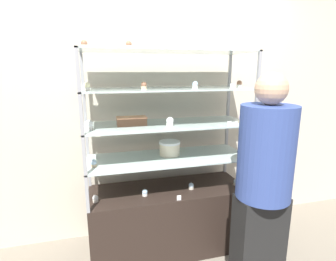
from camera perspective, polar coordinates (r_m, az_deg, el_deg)
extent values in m
plane|color=gray|center=(2.76, 0.00, -23.96)|extent=(20.00, 20.00, 0.00)
cube|color=beige|center=(2.63, -2.22, 5.06)|extent=(8.00, 0.05, 2.60)
cube|color=black|center=(2.59, 0.00, -18.59)|extent=(1.40, 0.51, 0.61)
cube|color=#99999E|center=(2.55, -16.77, -8.33)|extent=(0.02, 0.02, 0.30)
cube|color=#99999E|center=(2.84, 12.38, -5.90)|extent=(0.02, 0.02, 0.30)
cube|color=#99999E|center=(2.10, -17.19, -13.08)|extent=(0.02, 0.02, 0.30)
cube|color=#99999E|center=(2.44, 17.61, -9.38)|extent=(0.02, 0.02, 0.30)
cube|color=#B2C6C1|center=(2.34, 0.00, -5.95)|extent=(1.40, 0.51, 0.01)
cube|color=#99999E|center=(2.46, -17.23, -1.74)|extent=(0.02, 0.02, 0.30)
cube|color=#99999E|center=(2.76, 12.68, 0.07)|extent=(0.02, 0.02, 0.30)
cube|color=#99999E|center=(1.99, -17.77, -5.20)|extent=(0.02, 0.02, 0.30)
cube|color=#99999E|center=(2.35, 18.11, -2.51)|extent=(0.02, 0.02, 0.30)
cube|color=#B2C6C1|center=(2.26, 0.00, 1.35)|extent=(1.40, 0.51, 0.01)
cube|color=#99999E|center=(2.41, -17.71, 5.26)|extent=(0.02, 0.02, 0.30)
cube|color=#99999E|center=(2.71, 13.00, 6.33)|extent=(0.02, 0.02, 0.30)
cube|color=#99999E|center=(1.92, -18.39, 3.42)|extent=(0.02, 0.02, 0.30)
cube|color=#99999E|center=(2.29, 18.64, 4.83)|extent=(0.02, 0.02, 0.30)
cube|color=#B2C6C1|center=(2.22, 0.00, 9.05)|extent=(1.40, 0.51, 0.01)
cube|color=#99999E|center=(2.39, -18.22, 12.48)|extent=(0.02, 0.02, 0.30)
cube|color=#99999E|center=(2.69, 13.33, 12.75)|extent=(0.02, 0.02, 0.30)
cube|color=#99999E|center=(1.90, -19.05, 12.47)|extent=(0.02, 0.02, 0.30)
cube|color=#99999E|center=(2.27, 19.20, 12.42)|extent=(0.02, 0.02, 0.30)
cube|color=#B2C6C1|center=(2.22, 0.00, 16.89)|extent=(1.40, 0.51, 0.01)
cylinder|color=beige|center=(2.38, 0.36, -4.08)|extent=(0.18, 0.18, 0.11)
cylinder|color=white|center=(2.36, 0.36, -2.59)|extent=(0.19, 0.19, 0.02)
cube|color=brown|center=(2.20, -7.92, 1.93)|extent=(0.24, 0.12, 0.06)
cube|color=#E5996B|center=(2.20, -7.95, 2.85)|extent=(0.25, 0.12, 0.01)
cylinder|color=beige|center=(2.30, -15.49, -14.49)|extent=(0.05, 0.05, 0.02)
sphere|color=white|center=(2.29, -15.53, -13.95)|extent=(0.05, 0.05, 0.05)
cylinder|color=white|center=(2.33, -5.06, -13.70)|extent=(0.05, 0.05, 0.02)
sphere|color=silver|center=(2.32, -5.07, -13.16)|extent=(0.05, 0.05, 0.05)
cylinder|color=beige|center=(2.45, 5.05, -12.31)|extent=(0.05, 0.05, 0.02)
sphere|color=silver|center=(2.44, 5.06, -11.80)|extent=(0.05, 0.05, 0.05)
cylinder|color=beige|center=(2.60, 14.60, -11.17)|extent=(0.05, 0.05, 0.02)
sphere|color=silver|center=(2.59, 14.63, -10.68)|extent=(0.05, 0.05, 0.05)
cube|color=white|center=(2.24, 2.40, -14.44)|extent=(0.04, 0.00, 0.04)
cylinder|color=#CCB28C|center=(2.18, -15.87, -7.33)|extent=(0.05, 0.05, 0.02)
sphere|color=silver|center=(2.18, -15.91, -6.69)|extent=(0.05, 0.05, 0.05)
cylinder|color=white|center=(2.47, 15.53, -4.97)|extent=(0.05, 0.05, 0.02)
sphere|color=#8C5B42|center=(2.46, 15.56, -4.39)|extent=(0.05, 0.05, 0.05)
cube|color=white|center=(2.17, 6.27, -6.78)|extent=(0.04, 0.00, 0.04)
cylinder|color=white|center=(2.11, -16.82, 0.53)|extent=(0.06, 0.06, 0.03)
sphere|color=white|center=(2.10, -16.87, 1.36)|extent=(0.06, 0.06, 0.06)
cylinder|color=white|center=(2.16, 0.41, 1.35)|extent=(0.06, 0.06, 0.03)
sphere|color=white|center=(2.15, 0.41, 2.17)|extent=(0.06, 0.06, 0.06)
cylinder|color=#CCB28C|center=(2.38, 15.79, 1.98)|extent=(0.06, 0.06, 0.03)
sphere|color=silver|center=(2.38, 15.83, 2.72)|extent=(0.06, 0.06, 0.06)
cube|color=white|center=(2.20, 13.19, 1.43)|extent=(0.04, 0.00, 0.04)
cylinder|color=beige|center=(2.04, -17.18, 8.65)|extent=(0.04, 0.04, 0.02)
sphere|color=#F4EAB2|center=(2.04, -17.22, 9.34)|extent=(0.05, 0.05, 0.05)
cylinder|color=#CCB28C|center=(2.10, -5.26, 9.26)|extent=(0.04, 0.04, 0.02)
sphere|color=#8C5B42|center=(2.10, -5.28, 9.93)|extent=(0.05, 0.05, 0.05)
cylinder|color=white|center=(2.19, 5.90, 9.40)|extent=(0.04, 0.04, 0.02)
sphere|color=silver|center=(2.19, 5.91, 10.04)|extent=(0.05, 0.05, 0.05)
cylinder|color=white|center=(2.42, 15.24, 9.34)|extent=(0.04, 0.04, 0.02)
sphere|color=#8C5B42|center=(2.41, 15.27, 9.92)|extent=(0.05, 0.05, 0.05)
cube|color=white|center=(2.16, 13.81, 9.33)|extent=(0.04, 0.00, 0.04)
cylinder|color=white|center=(2.09, -17.74, 17.00)|extent=(0.04, 0.04, 0.02)
sphere|color=#8C5B42|center=(2.10, -17.79, 17.65)|extent=(0.05, 0.05, 0.05)
cylinder|color=white|center=(2.08, -8.54, 17.49)|extent=(0.04, 0.04, 0.02)
sphere|color=#8C5B42|center=(2.08, -8.57, 18.15)|extent=(0.05, 0.05, 0.05)
cylinder|color=white|center=(2.17, -0.06, 17.43)|extent=(0.04, 0.04, 0.02)
sphere|color=silver|center=(2.17, -0.06, 18.06)|extent=(0.05, 0.05, 0.05)
cylinder|color=white|center=(2.20, 9.46, 17.19)|extent=(0.04, 0.04, 0.02)
sphere|color=white|center=(2.20, 9.48, 17.81)|extent=(0.05, 0.05, 0.05)
cylinder|color=beige|center=(2.43, 16.28, 16.45)|extent=(0.04, 0.04, 0.02)
sphere|color=silver|center=(2.43, 16.32, 17.02)|extent=(0.05, 0.05, 0.05)
cube|color=white|center=(1.97, -0.23, 18.19)|extent=(0.04, 0.00, 0.04)
cube|color=black|center=(2.27, 19.00, -22.08)|extent=(0.37, 0.20, 0.77)
cylinder|color=#33478C|center=(1.96, 20.53, -4.52)|extent=(0.38, 0.38, 0.67)
sphere|color=tan|center=(1.88, 21.60, 8.44)|extent=(0.22, 0.22, 0.22)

